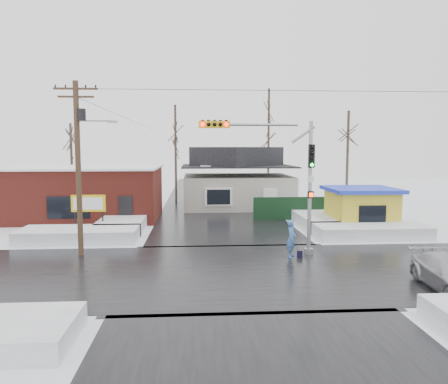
{
  "coord_description": "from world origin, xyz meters",
  "views": [
    {
      "loc": [
        -1.98,
        -19.39,
        5.62
      ],
      "look_at": [
        -0.28,
        6.42,
        3.0
      ],
      "focal_mm": 35.0,
      "sensor_mm": 36.0,
      "label": 1
    }
  ],
  "objects": [
    {
      "name": "tree_far_right",
      "position": [
        12.0,
        20.0,
        7.16
      ],
      "size": [
        3.0,
        3.0,
        9.0
      ],
      "color": "#332821",
      "rests_on": "ground"
    },
    {
      "name": "snowbank_ne",
      "position": [
        9.0,
        7.0,
        0.4
      ],
      "size": [
        7.0,
        3.0,
        0.8
      ],
      "primitive_type": "cube",
      "color": "white",
      "rests_on": "ground"
    },
    {
      "name": "pedestrian",
      "position": [
        2.92,
        2.35,
        0.97
      ],
      "size": [
        0.7,
        0.83,
        1.93
      ],
      "primitive_type": "imported",
      "rotation": [
        0.0,
        0.0,
        1.17
      ],
      "color": "#416CB8",
      "rests_on": "ground"
    },
    {
      "name": "marquee_sign",
      "position": [
        -9.0,
        9.49,
        1.92
      ],
      "size": [
        2.2,
        0.21,
        2.55
      ],
      "color": "black",
      "rests_on": "ground"
    },
    {
      "name": "utility_pole",
      "position": [
        -7.93,
        3.5,
        5.11
      ],
      "size": [
        3.15,
        0.44,
        9.0
      ],
      "color": "#382619",
      "rests_on": "ground"
    },
    {
      "name": "snowbank_nw",
      "position": [
        -9.0,
        7.0,
        0.4
      ],
      "size": [
        7.0,
        3.0,
        0.8
      ],
      "primitive_type": "cube",
      "color": "white",
      "rests_on": "ground"
    },
    {
      "name": "house",
      "position": [
        2.0,
        22.0,
        2.62
      ],
      "size": [
        10.4,
        8.4,
        5.76
      ],
      "color": "#ADAA9C",
      "rests_on": "ground"
    },
    {
      "name": "road_ew",
      "position": [
        0.0,
        0.0,
        0.01
      ],
      "size": [
        120.0,
        10.0,
        0.02
      ],
      "primitive_type": "cube",
      "color": "black",
      "rests_on": "ground"
    },
    {
      "name": "road_ns",
      "position": [
        0.0,
        0.0,
        0.01
      ],
      "size": [
        10.0,
        120.0,
        0.02
      ],
      "primitive_type": "cube",
      "color": "black",
      "rests_on": "ground"
    },
    {
      "name": "tree_far_west",
      "position": [
        -14.0,
        24.0,
        6.36
      ],
      "size": [
        3.0,
        3.0,
        8.0
      ],
      "color": "#332821",
      "rests_on": "ground"
    },
    {
      "name": "tree_far_mid",
      "position": [
        6.0,
        28.0,
        9.54
      ],
      "size": [
        3.0,
        3.0,
        12.0
      ],
      "color": "#332821",
      "rests_on": "ground"
    },
    {
      "name": "ground",
      "position": [
        0.0,
        0.0,
        0.0
      ],
      "size": [
        120.0,
        120.0,
        0.0
      ],
      "primitive_type": "plane",
      "color": "white",
      "rests_on": "ground"
    },
    {
      "name": "kiosk",
      "position": [
        9.5,
        9.99,
        1.46
      ],
      "size": [
        4.6,
        4.6,
        2.88
      ],
      "color": "gold",
      "rests_on": "ground"
    },
    {
      "name": "tree_far_left",
      "position": [
        -4.0,
        26.0,
        7.95
      ],
      "size": [
        3.0,
        3.0,
        10.0
      ],
      "color": "#332821",
      "rests_on": "ground"
    },
    {
      "name": "traffic_signal",
      "position": [
        2.43,
        2.97,
        4.54
      ],
      "size": [
        6.05,
        0.68,
        7.0
      ],
      "color": "gray",
      "rests_on": "ground"
    },
    {
      "name": "fence",
      "position": [
        6.5,
        14.0,
        0.9
      ],
      "size": [
        8.0,
        0.12,
        1.8
      ],
      "primitive_type": "cube",
      "color": "black",
      "rests_on": "ground"
    },
    {
      "name": "shopping_bag",
      "position": [
        3.34,
        2.22,
        0.17
      ],
      "size": [
        0.3,
        0.21,
        0.35
      ],
      "primitive_type": "cube",
      "rotation": [
        0.0,
        0.0,
        -0.38
      ],
      "color": "black",
      "rests_on": "ground"
    },
    {
      "name": "snowbank_nside_e",
      "position": [
        7.0,
        12.0,
        0.4
      ],
      "size": [
        3.0,
        8.0,
        0.8
      ],
      "primitive_type": "cube",
      "color": "white",
      "rests_on": "ground"
    },
    {
      "name": "snowbank_nside_w",
      "position": [
        -7.0,
        12.0,
        0.4
      ],
      "size": [
        3.0,
        8.0,
        0.8
      ],
      "primitive_type": "cube",
      "color": "white",
      "rests_on": "ground"
    },
    {
      "name": "brick_building",
      "position": [
        -11.0,
        15.99,
        2.08
      ],
      "size": [
        12.2,
        8.2,
        4.12
      ],
      "color": "maroon",
      "rests_on": "ground"
    }
  ]
}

